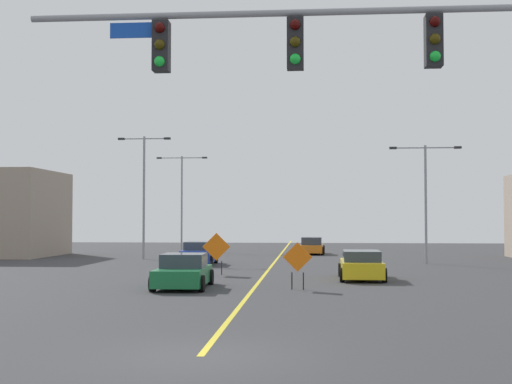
# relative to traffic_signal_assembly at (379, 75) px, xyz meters

# --- Properties ---
(ground) EXTENTS (128.55, 128.55, 0.00)m
(ground) POSITION_rel_traffic_signal_assembly_xyz_m (-3.62, 0.02, -5.71)
(ground) COLOR #38383A
(road_centre_stripe) EXTENTS (0.16, 71.42, 0.01)m
(road_centre_stripe) POSITION_rel_traffic_signal_assembly_xyz_m (-3.62, 35.73, -5.70)
(road_centre_stripe) COLOR yellow
(road_centre_stripe) RESTS_ON ground
(traffic_signal_assembly) EXTENTS (11.22, 0.44, 7.45)m
(traffic_signal_assembly) POSITION_rel_traffic_signal_assembly_xyz_m (0.00, 0.00, 0.00)
(traffic_signal_assembly) COLOR gray
(traffic_signal_assembly) RESTS_ON ground
(street_lamp_mid_right) EXTENTS (4.60, 0.24, 8.44)m
(street_lamp_mid_right) POSITION_rel_traffic_signal_assembly_xyz_m (-12.86, 46.65, -0.65)
(street_lamp_mid_right) COLOR gray
(street_lamp_mid_right) RESTS_ON ground
(street_lamp_far_left) EXTENTS (4.42, 0.24, 7.36)m
(street_lamp_far_left) POSITION_rel_traffic_signal_assembly_xyz_m (5.83, 29.02, -1.23)
(street_lamp_far_left) COLOR gray
(street_lamp_far_left) RESTS_ON ground
(street_lamp_near_left) EXTENTS (3.68, 0.24, 8.49)m
(street_lamp_near_left) POSITION_rel_traffic_signal_assembly_xyz_m (-12.80, 32.33, -0.69)
(street_lamp_near_left) COLOR gray
(street_lamp_near_left) RESTS_ON ground
(construction_sign_left_shoulder) EXTENTS (1.36, 0.35, 2.08)m
(construction_sign_left_shoulder) POSITION_rel_traffic_signal_assembly_xyz_m (-6.02, 19.86, -4.40)
(construction_sign_left_shoulder) COLOR orange
(construction_sign_left_shoulder) RESTS_ON ground
(construction_sign_right_shoulder) EXTENTS (1.17, 0.11, 1.87)m
(construction_sign_right_shoulder) POSITION_rel_traffic_signal_assembly_xyz_m (-1.86, 13.15, -4.53)
(construction_sign_right_shoulder) COLOR orange
(construction_sign_right_shoulder) RESTS_ON ground
(car_green_approaching) EXTENTS (2.20, 4.19, 1.37)m
(car_green_approaching) POSITION_rel_traffic_signal_assembly_xyz_m (-6.49, 13.47, -5.08)
(car_green_approaching) COLOR #196B38
(car_green_approaching) RESTS_ON ground
(car_orange_far) EXTENTS (2.08, 4.02, 1.34)m
(car_orange_far) POSITION_rel_traffic_signal_assembly_xyz_m (-1.18, 39.69, -5.07)
(car_orange_far) COLOR orange
(car_orange_far) RESTS_ON ground
(car_blue_distant) EXTENTS (2.11, 4.10, 1.40)m
(car_blue_distant) POSITION_rel_traffic_signal_assembly_xyz_m (-8.08, 27.10, -5.03)
(car_blue_distant) COLOR #1E389E
(car_blue_distant) RESTS_ON ground
(car_yellow_mid) EXTENTS (2.12, 4.35, 1.33)m
(car_yellow_mid) POSITION_rel_traffic_signal_assembly_xyz_m (0.99, 17.83, -5.07)
(car_yellow_mid) COLOR gold
(car_yellow_mid) RESTS_ON ground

